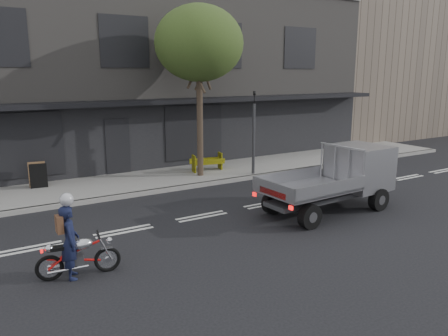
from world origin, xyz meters
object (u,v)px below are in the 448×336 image
(street_tree, at_px, (199,44))
(flatbed_ute, at_px, (350,171))
(construction_barrier, at_px, (210,163))
(sandwich_board, at_px, (38,176))
(traffic_light_pole, at_px, (254,137))
(rider, at_px, (70,242))
(motorcycle, at_px, (79,255))

(street_tree, relative_size, flatbed_ute, 1.51)
(street_tree, xyz_separation_m, construction_barrier, (0.65, 0.40, -4.75))
(flatbed_ute, bearing_deg, sandwich_board, 137.41)
(traffic_light_pole, height_order, construction_barrier, traffic_light_pole)
(flatbed_ute, relative_size, construction_barrier, 3.30)
(construction_barrier, xyz_separation_m, sandwich_board, (-6.56, 0.76, 0.08))
(rider, distance_m, sandwich_board, 7.47)
(flatbed_ute, xyz_separation_m, construction_barrier, (-1.68, 6.14, -0.63))
(traffic_light_pole, distance_m, flatbed_ute, 4.93)
(traffic_light_pole, xyz_separation_m, motorcycle, (-8.26, -5.45, -1.19))
(sandwich_board, bearing_deg, traffic_light_pole, -6.37)
(flatbed_ute, bearing_deg, rider, -179.02)
(rider, bearing_deg, flatbed_ute, -77.23)
(traffic_light_pole, xyz_separation_m, rider, (-8.41, -5.45, -0.86))
(construction_barrier, height_order, sandwich_board, sandwich_board)
(traffic_light_pole, height_order, rider, traffic_light_pole)
(rider, height_order, flatbed_ute, flatbed_ute)
(rider, bearing_deg, traffic_light_pole, -47.90)
(traffic_light_pole, height_order, motorcycle, traffic_light_pole)
(traffic_light_pole, distance_m, rider, 10.05)
(street_tree, relative_size, motorcycle, 3.91)
(rider, relative_size, flatbed_ute, 0.35)
(motorcycle, height_order, rider, rider)
(traffic_light_pole, height_order, sandwich_board, traffic_light_pole)
(traffic_light_pole, relative_size, sandwich_board, 3.80)
(sandwich_board, bearing_deg, motorcycle, -84.75)
(motorcycle, xyz_separation_m, rider, (-0.15, 0.00, 0.33))
(street_tree, relative_size, sandwich_board, 7.32)
(rider, distance_m, flatbed_ute, 8.75)
(street_tree, distance_m, flatbed_ute, 7.44)
(street_tree, xyz_separation_m, flatbed_ute, (2.32, -5.75, -4.12))
(motorcycle, bearing_deg, sandwich_board, 96.54)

